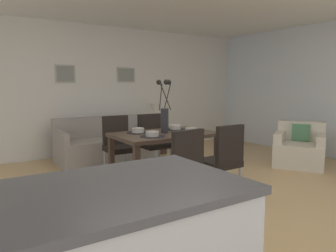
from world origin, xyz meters
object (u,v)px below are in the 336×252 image
(dining_chair_far_right, at_px, (153,139))
(centerpiece_vase, at_px, (165,113))
(armchair, at_px, (299,149))
(framed_picture_center, at_px, (126,75))
(bowl_far_left, at_px, (191,130))
(sofa, at_px, (105,145))
(side_table, at_px, (155,141))
(dining_chair_near_left, at_px, (181,165))
(table_lamp, at_px, (155,110))
(dining_chair_near_right, at_px, (119,142))
(dining_chair_far_left, at_px, (223,157))
(bowl_near_left, at_px, (152,134))
(bowl_far_right, at_px, (175,127))
(framed_picture_left, at_px, (65,74))
(dining_table, at_px, (165,139))
(bowl_near_right, at_px, (138,130))

(dining_chair_far_right, relative_size, centerpiece_vase, 1.25)
(armchair, relative_size, framed_picture_center, 2.72)
(bowl_far_left, bearing_deg, sofa, 102.29)
(side_table, bearing_deg, sofa, -178.90)
(dining_chair_near_left, bearing_deg, table_lamp, 64.92)
(dining_chair_near_right, bearing_deg, dining_chair_far_left, -68.32)
(sofa, bearing_deg, bowl_near_left, -94.94)
(sofa, bearing_deg, bowl_far_right, -74.90)
(dining_chair_near_right, distance_m, dining_chair_far_right, 0.61)
(centerpiece_vase, xyz_separation_m, framed_picture_center, (0.64, 2.54, 0.59))
(sofa, relative_size, framed_picture_left, 4.69)
(dining_chair_near_left, bearing_deg, bowl_far_left, 46.19)
(centerpiece_vase, height_order, bowl_far_right, centerpiece_vase)
(dining_table, distance_m, bowl_far_right, 0.40)
(dining_chair_near_left, bearing_deg, dining_chair_near_right, 89.75)
(table_lamp, bearing_deg, side_table, -90.00)
(bowl_near_left, bearing_deg, centerpiece_vase, 32.45)
(dining_chair_near_left, bearing_deg, bowl_near_left, 88.66)
(dining_chair_near_right, xyz_separation_m, armchair, (2.90, -1.20, -0.23))
(dining_chair_near_right, bearing_deg, bowl_near_right, -89.25)
(side_table, bearing_deg, bowl_near_left, -121.42)
(dining_chair_near_right, height_order, bowl_near_left, dining_chair_near_right)
(bowl_far_left, bearing_deg, dining_chair_far_right, 91.54)
(bowl_far_left, distance_m, side_table, 2.25)
(dining_chair_far_right, bearing_deg, dining_chair_near_left, -110.03)
(dining_chair_far_right, xyz_separation_m, armchair, (2.29, -1.18, -0.23))
(bowl_near_left, distance_m, framed_picture_left, 2.89)
(dining_chair_far_left, relative_size, framed_picture_center, 2.27)
(bowl_near_right, bearing_deg, bowl_near_left, -90.00)
(dining_table, height_order, dining_chair_far_left, dining_chair_far_left)
(dining_chair_near_right, distance_m, dining_chair_far_left, 1.80)
(dining_chair_near_left, height_order, framed_picture_left, framed_picture_left)
(dining_chair_near_left, height_order, bowl_far_left, dining_chair_near_left)
(dining_chair_far_right, height_order, side_table, dining_chair_far_right)
(bowl_far_right, relative_size, table_lamp, 0.33)
(dining_chair_near_left, distance_m, bowl_far_left, 0.97)
(dining_chair_far_left, height_order, bowl_near_right, dining_chair_far_left)
(dining_chair_near_left, relative_size, armchair, 0.84)
(dining_table, distance_m, side_table, 2.16)
(armchair, bearing_deg, centerpiece_vase, 172.00)
(dining_chair_far_left, relative_size, bowl_near_right, 5.41)
(dining_chair_far_left, xyz_separation_m, side_table, (0.62, 2.72, -0.25))
(bowl_near_left, relative_size, armchair, 0.15)
(bowl_far_left, bearing_deg, dining_chair_near_right, 121.52)
(dining_table, relative_size, armchair, 1.27)
(framed_picture_left, bearing_deg, dining_chair_far_left, -73.80)
(bowl_near_right, bearing_deg, dining_chair_near_right, 90.75)
(bowl_near_left, height_order, bowl_far_right, same)
(dining_chair_far_right, relative_size, bowl_near_right, 5.41)
(bowl_far_left, bearing_deg, dining_chair_far_left, -87.71)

